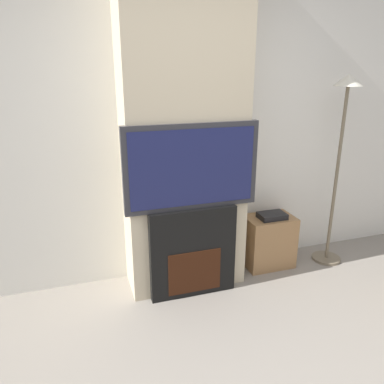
{
  "coord_description": "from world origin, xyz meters",
  "views": [
    {
      "loc": [
        -0.83,
        -0.97,
        1.78
      ],
      "look_at": [
        0.0,
        1.59,
        0.88
      ],
      "focal_mm": 35.0,
      "sensor_mm": 36.0,
      "label": 1
    }
  ],
  "objects_px": {
    "television": "(192,167)",
    "floor_lamp": "(342,136)",
    "media_stand": "(269,240)",
    "fireplace": "(192,252)"
  },
  "relations": [
    {
      "from": "television",
      "to": "floor_lamp",
      "type": "bearing_deg",
      "value": 4.82
    },
    {
      "from": "television",
      "to": "media_stand",
      "type": "relative_size",
      "value": 1.95
    },
    {
      "from": "floor_lamp",
      "to": "media_stand",
      "type": "xyz_separation_m",
      "value": [
        -0.59,
        0.09,
        -0.96
      ]
    },
    {
      "from": "television",
      "to": "fireplace",
      "type": "bearing_deg",
      "value": 90.0
    },
    {
      "from": "television",
      "to": "floor_lamp",
      "type": "height_order",
      "value": "floor_lamp"
    },
    {
      "from": "television",
      "to": "media_stand",
      "type": "height_order",
      "value": "television"
    },
    {
      "from": "fireplace",
      "to": "television",
      "type": "relative_size",
      "value": 0.72
    },
    {
      "from": "fireplace",
      "to": "media_stand",
      "type": "distance_m",
      "value": 0.85
    },
    {
      "from": "floor_lamp",
      "to": "media_stand",
      "type": "relative_size",
      "value": 3.24
    },
    {
      "from": "television",
      "to": "media_stand",
      "type": "distance_m",
      "value": 1.18
    }
  ]
}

